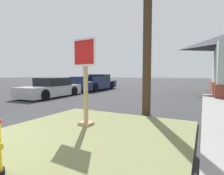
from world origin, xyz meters
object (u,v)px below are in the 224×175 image
at_px(stop_sign, 85,83).
at_px(parked_sedan_silver, 51,89).
at_px(manhole_cover, 89,110).
at_px(pickup_truck_navy, 96,83).

distance_m(stop_sign, parked_sedan_silver, 7.63).
bearing_deg(stop_sign, parked_sedan_silver, 142.57).
xyz_separation_m(manhole_cover, pickup_truck_navy, (-4.88, 8.33, 0.61)).
bearing_deg(pickup_truck_navy, parked_sedan_silver, -88.25).
xyz_separation_m(stop_sign, pickup_truck_navy, (-6.21, 10.41, -0.61)).
distance_m(manhole_cover, parked_sedan_silver, 5.37).
distance_m(stop_sign, pickup_truck_navy, 12.14).
bearing_deg(manhole_cover, stop_sign, -57.21).
bearing_deg(stop_sign, manhole_cover, 122.79).
bearing_deg(parked_sedan_silver, stop_sign, -37.43).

